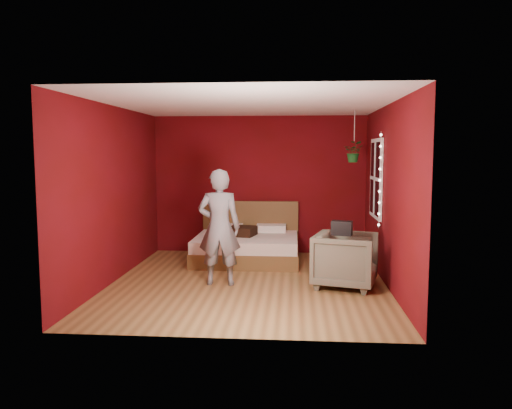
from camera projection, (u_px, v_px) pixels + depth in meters
name	position (u px, v px, depth m)	size (l,w,h in m)	color
floor	(249.00, 282.00, 7.39)	(4.50, 4.50, 0.00)	olive
room_walls	(248.00, 169.00, 7.21)	(4.04, 4.54, 2.62)	#5F0A12
window	(376.00, 178.00, 7.97)	(0.05, 0.97, 1.27)	white
fairy_lights	(380.00, 180.00, 7.45)	(0.04, 0.04, 1.45)	silver
bed	(247.00, 246.00, 8.88)	(1.81, 1.54, 1.00)	brown
person	(219.00, 227.00, 7.18)	(0.61, 0.40, 1.68)	slate
armchair	(346.00, 260.00, 7.10)	(0.83, 0.86, 0.78)	#62624D
handbag	(342.00, 228.00, 6.85)	(0.28, 0.14, 0.20)	black
throw_pillow	(242.00, 231.00, 8.80)	(0.44, 0.44, 0.16)	black
hanging_plant	(354.00, 152.00, 8.22)	(0.38, 0.35, 0.85)	silver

